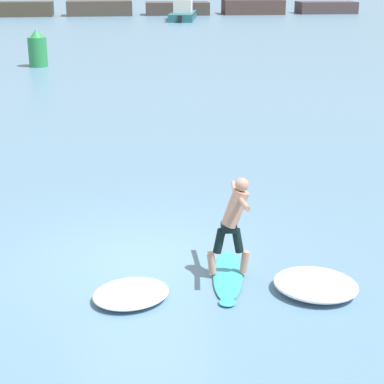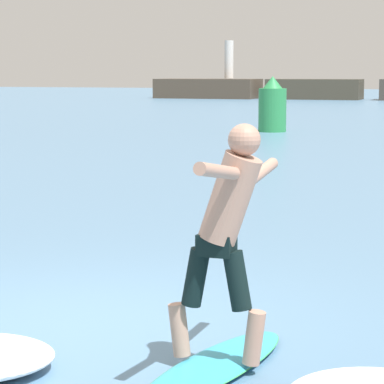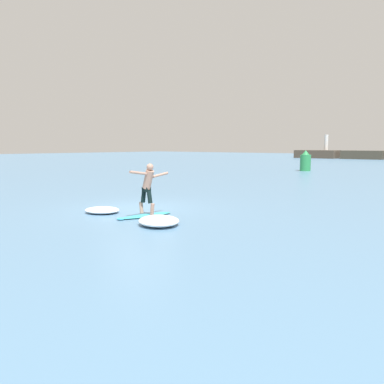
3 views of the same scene
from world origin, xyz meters
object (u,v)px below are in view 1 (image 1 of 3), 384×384
(surfboard, at_px, (228,276))
(fishing_boat_near_jetty, at_px, (183,13))
(channel_marker_buoy, at_px, (38,50))
(surfer, at_px, (234,218))

(surfboard, relative_size, fishing_boat_near_jetty, 0.26)
(surfboard, height_order, channel_marker_buoy, channel_marker_buoy)
(surfboard, height_order, fishing_boat_near_jetty, fishing_boat_near_jetty)
(surfboard, bearing_deg, fishing_boat_near_jetty, 84.03)
(surfboard, height_order, surfer, surfer)
(surfboard, xyz_separation_m, fishing_boat_near_jetty, (5.87, 56.12, 0.63))
(surfer, relative_size, fishing_boat_near_jetty, 0.21)
(surfer, relative_size, channel_marker_buoy, 0.88)
(surfboard, relative_size, channel_marker_buoy, 1.08)
(fishing_boat_near_jetty, bearing_deg, channel_marker_buoy, -110.86)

